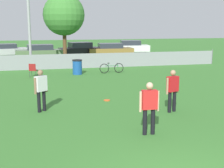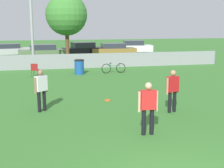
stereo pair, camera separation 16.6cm
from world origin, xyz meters
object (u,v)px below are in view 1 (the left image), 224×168
(player_thrower_red, at_px, (149,104))
(parked_car_tan, at_px, (110,50))
(tree_near_pole, at_px, (64,15))
(parked_car_dark, at_px, (80,50))
(player_defender_red, at_px, (172,88))
(parked_car_silver, at_px, (4,50))
(parked_car_olive, at_px, (40,52))
(parked_car_white, at_px, (130,47))
(frisbee_disc, at_px, (107,100))
(light_pole, at_px, (28,0))
(folding_chair_sideline, at_px, (33,69))
(player_receiver_white, at_px, (41,87))
(bicycle_sideline, at_px, (112,68))
(trash_bin, at_px, (77,67))

(player_thrower_red, bearing_deg, parked_car_tan, 81.70)
(tree_near_pole, bearing_deg, parked_car_dark, 68.14)
(player_defender_red, relative_size, parked_car_silver, 0.34)
(parked_car_olive, xyz_separation_m, parked_car_white, (10.06, 3.70, 0.02))
(frisbee_disc, xyz_separation_m, parked_car_dark, (1.38, 18.52, 0.70))
(light_pole, xyz_separation_m, folding_chair_sideline, (0.17, -3.88, -4.48))
(player_thrower_red, xyz_separation_m, folding_chair_sideline, (-3.47, 11.57, -0.46))
(player_receiver_white, distance_m, bicycle_sideline, 9.84)
(frisbee_disc, bearing_deg, parked_car_olive, 98.47)
(frisbee_disc, height_order, parked_car_white, parked_car_white)
(tree_near_pole, height_order, player_thrower_red, tree_near_pole)
(folding_chair_sideline, relative_size, trash_bin, 0.86)
(tree_near_pole, height_order, folding_chair_sideline, tree_near_pole)
(player_thrower_red, bearing_deg, light_pole, 105.37)
(trash_bin, xyz_separation_m, parked_car_dark, (1.71, 11.04, 0.22))
(parked_car_tan, distance_m, parked_car_white, 4.16)
(frisbee_disc, relative_size, bicycle_sideline, 0.17)
(bicycle_sideline, distance_m, parked_car_white, 14.69)
(folding_chair_sideline, bearing_deg, parked_car_dark, -92.62)
(frisbee_disc, xyz_separation_m, folding_chair_sideline, (-3.17, 7.14, 0.46))
(parked_car_tan, bearing_deg, player_receiver_white, -109.26)
(frisbee_disc, distance_m, parked_car_tan, 18.77)
(player_thrower_red, height_order, folding_chair_sideline, player_thrower_red)
(folding_chair_sideline, height_order, parked_car_white, parked_car_white)
(player_receiver_white, xyz_separation_m, player_thrower_red, (3.10, -3.33, 0.00))
(parked_car_tan, bearing_deg, bicycle_sideline, -101.49)
(light_pole, bearing_deg, player_thrower_red, -76.71)
(parked_car_silver, relative_size, parked_car_tan, 1.03)
(player_thrower_red, bearing_deg, trash_bin, 95.12)
(player_receiver_white, xyz_separation_m, parked_car_silver, (-3.30, 21.83, -0.30))
(trash_bin, bearing_deg, folding_chair_sideline, -173.27)
(light_pole, height_order, parked_car_dark, light_pole)
(folding_chair_sideline, distance_m, parked_car_tan, 13.45)
(tree_near_pole, xyz_separation_m, bicycle_sideline, (2.58, -6.19, -3.67))
(parked_car_dark, bearing_deg, parked_car_olive, -175.77)
(bicycle_sideline, xyz_separation_m, parked_car_dark, (-0.62, 11.06, 0.37))
(folding_chair_sideline, xyz_separation_m, parked_car_dark, (4.56, 11.38, 0.23))
(tree_near_pole, distance_m, trash_bin, 7.11)
(player_receiver_white, distance_m, trash_bin, 8.94)
(player_defender_red, relative_size, folding_chair_sideline, 1.92)
(parked_car_silver, height_order, parked_car_tan, parked_car_tan)
(light_pole, relative_size, bicycle_sideline, 5.01)
(folding_chair_sideline, height_order, parked_car_silver, parked_car_silver)
(player_defender_red, distance_m, trash_bin, 10.08)
(light_pole, xyz_separation_m, bicycle_sideline, (5.36, -3.56, -4.61))
(folding_chair_sideline, bearing_deg, parked_car_white, -108.12)
(parked_car_white, bearing_deg, parked_car_dark, -149.68)
(tree_near_pole, relative_size, player_receiver_white, 3.57)
(player_defender_red, distance_m, parked_car_silver, 24.43)
(player_receiver_white, distance_m, parked_car_dark, 20.06)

